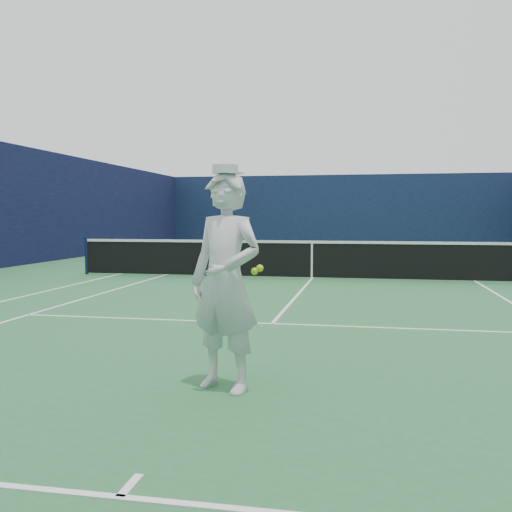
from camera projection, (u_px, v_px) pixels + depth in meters
The scene contains 5 objects.
ground at pixel (312, 279), 14.97m from camera, with size 80.00×80.00×0.00m, color #266637.
court_markings at pixel (312, 279), 14.97m from camera, with size 11.03×23.83×0.01m.
windscreen_fence at pixel (312, 203), 14.83m from camera, with size 20.12×36.12×4.00m.
tennis_net at pixel (312, 258), 14.93m from camera, with size 12.88×0.09×1.07m.
tennis_player at pixel (226, 281), 5.35m from camera, with size 0.88×0.76×2.12m.
Camera 1 is at (1.40, -14.90, 1.64)m, focal length 40.00 mm.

